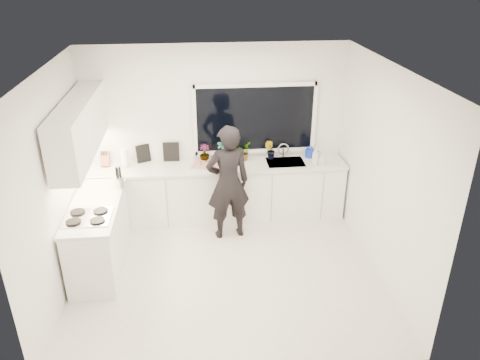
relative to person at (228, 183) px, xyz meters
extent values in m
cube|color=beige|center=(-0.11, -0.90, -0.88)|extent=(4.00, 3.50, 0.02)
cube|color=white|center=(-0.11, 0.86, 0.48)|extent=(4.00, 0.02, 2.70)
cube|color=white|center=(-2.12, -0.90, 0.48)|extent=(0.02, 3.50, 2.70)
cube|color=white|center=(1.90, -0.90, 0.48)|extent=(0.02, 3.50, 2.70)
cube|color=white|center=(-0.11, -0.90, 1.84)|extent=(4.00, 3.50, 0.02)
cube|color=black|center=(0.49, 0.82, 0.68)|extent=(1.80, 0.02, 1.00)
cube|color=white|center=(-0.11, 0.55, -0.43)|extent=(3.92, 0.58, 0.88)
cube|color=white|center=(-1.78, -0.55, -0.43)|extent=(0.58, 1.60, 0.88)
cube|color=silver|center=(-0.11, 0.54, 0.03)|extent=(3.94, 0.62, 0.04)
cube|color=silver|center=(-1.78, -0.55, 0.03)|extent=(0.62, 1.60, 0.04)
cube|color=white|center=(-1.90, -0.20, 0.98)|extent=(0.34, 2.10, 0.70)
cube|color=silver|center=(0.94, 0.55, 0.00)|extent=(0.58, 0.42, 0.14)
cylinder|color=silver|center=(0.94, 0.75, 0.16)|extent=(0.03, 0.03, 0.22)
cube|color=black|center=(-1.80, -0.90, 0.06)|extent=(0.56, 0.48, 0.03)
imported|color=black|center=(0.00, 0.00, 0.00)|extent=(0.69, 0.51, 1.74)
cube|color=silver|center=(-0.26, 0.52, 0.06)|extent=(0.58, 0.49, 0.03)
cube|color=red|center=(-0.26, 0.52, 0.08)|extent=(0.52, 0.44, 0.01)
cylinder|color=#1436C3|center=(1.36, 0.71, 0.11)|extent=(0.18, 0.18, 0.13)
cylinder|color=white|center=(-1.52, 0.65, 0.18)|extent=(0.12, 0.12, 0.26)
cube|color=olive|center=(-1.81, 0.69, 0.16)|extent=(0.14, 0.12, 0.22)
cylinder|color=#AAAAAE|center=(-1.51, -0.10, 0.13)|extent=(0.17, 0.17, 0.16)
cube|color=black|center=(-1.25, 0.79, 0.19)|extent=(0.21, 0.11, 0.28)
cube|color=black|center=(-0.82, 0.79, 0.20)|extent=(0.25, 0.03, 0.30)
imported|color=#26662D|center=(-0.31, 0.71, 0.19)|extent=(0.16, 0.16, 0.27)
imported|color=#26662D|center=(-0.03, 0.71, 0.22)|extent=(0.20, 0.16, 0.33)
imported|color=#26662D|center=(0.30, 0.71, 0.19)|extent=(0.28, 0.30, 0.27)
imported|color=#26662D|center=(0.72, 0.71, 0.19)|extent=(0.19, 0.18, 0.29)
imported|color=#D8BF66|center=(1.37, 0.40, 0.19)|extent=(0.13, 0.13, 0.29)
imported|color=#D8BF66|center=(1.47, 0.40, 0.15)|extent=(0.09, 0.10, 0.20)
camera|label=1|loc=(-0.45, -6.03, 2.94)|focal=35.00mm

